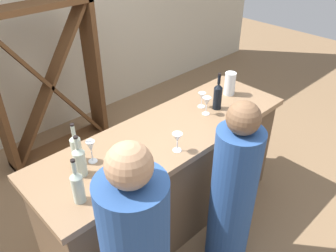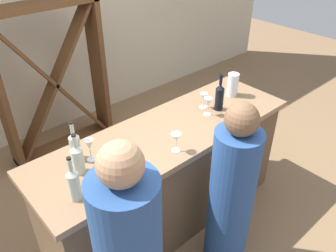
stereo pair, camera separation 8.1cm
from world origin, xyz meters
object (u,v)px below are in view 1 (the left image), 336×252
at_px(wine_bottle_second_right_near_black, 218,96).
at_px(person_left_guest, 233,194).
at_px(wine_rack, 49,85).
at_px(water_pitcher, 230,84).
at_px(wine_glass_near_right, 202,97).
at_px(wine_bottle_second_left_clear_pale, 80,160).
at_px(wine_glass_near_center, 207,102).
at_px(wine_bottle_leftmost_clear_pale, 78,186).
at_px(wine_bottle_center_clear_pale, 76,147).
at_px(wine_glass_far_left, 91,147).
at_px(wine_glass_near_left, 177,138).

relative_size(wine_bottle_second_right_near_black, person_left_guest, 0.23).
relative_size(wine_rack, water_pitcher, 7.91).
bearing_deg(wine_glass_near_right, wine_bottle_second_left_clear_pale, -177.67).
bearing_deg(wine_glass_near_center, person_left_guest, -119.97).
relative_size(wine_bottle_leftmost_clear_pale, wine_bottle_center_clear_pale, 1.03).
distance_m(wine_glass_near_center, person_left_guest, 0.78).
height_order(wine_glass_near_center, wine_glass_far_left, wine_glass_far_left).
xyz_separation_m(wine_bottle_second_left_clear_pale, wine_glass_far_left, (0.13, 0.06, 0.01)).
height_order(wine_rack, wine_glass_far_left, wine_rack).
distance_m(wine_bottle_center_clear_pale, water_pitcher, 1.54).
relative_size(wine_bottle_center_clear_pale, wine_glass_near_right, 2.22).
relative_size(wine_rack, person_left_guest, 1.17).
relative_size(wine_bottle_second_right_near_black, wine_glass_near_right, 2.42).
distance_m(wine_bottle_center_clear_pale, wine_glass_far_left, 0.10).
bearing_deg(wine_rack, wine_glass_near_right, -67.22).
relative_size(wine_bottle_leftmost_clear_pale, water_pitcher, 1.46).
bearing_deg(wine_rack, wine_bottle_second_right_near_black, -66.42).
height_order(wine_bottle_second_left_clear_pale, wine_bottle_center_clear_pale, same).
distance_m(wine_rack, wine_glass_near_left, 1.89).
bearing_deg(wine_glass_far_left, wine_bottle_center_clear_pale, 132.19).
bearing_deg(wine_bottle_leftmost_clear_pale, wine_bottle_center_clear_pale, 60.30).
distance_m(wine_glass_near_center, wine_glass_near_right, 0.13).
bearing_deg(wine_bottle_second_right_near_black, wine_glass_near_right, 123.84).
xyz_separation_m(wine_bottle_leftmost_clear_pale, wine_bottle_second_left_clear_pale, (0.14, 0.20, -0.00)).
distance_m(wine_bottle_center_clear_pale, wine_bottle_second_right_near_black, 1.27).
bearing_deg(wine_bottle_center_clear_pale, wine_bottle_second_left_clear_pale, -112.60).
height_order(wine_bottle_second_right_near_black, wine_glass_near_right, wine_bottle_second_right_near_black).
xyz_separation_m(wine_bottle_second_left_clear_pale, wine_glass_near_left, (0.63, -0.25, -0.01)).
xyz_separation_m(wine_bottle_center_clear_pale, water_pitcher, (1.54, -0.11, -0.01)).
bearing_deg(wine_glass_near_right, water_pitcher, -3.05).
bearing_deg(person_left_guest, wine_glass_near_right, -52.52).
relative_size(wine_glass_far_left, person_left_guest, 0.12).
bearing_deg(wine_glass_near_right, wine_glass_near_left, -153.41).
height_order(wine_rack, wine_glass_near_left, wine_rack).
bearing_deg(wine_bottle_leftmost_clear_pale, wine_bottle_second_left_clear_pale, 55.87).
height_order(wine_bottle_center_clear_pale, wine_glass_near_right, wine_bottle_center_clear_pale).
relative_size(wine_glass_near_center, person_left_guest, 0.11).
height_order(wine_bottle_second_left_clear_pale, wine_glass_near_left, wine_bottle_second_left_clear_pale).
height_order(water_pitcher, person_left_guest, person_left_guest).
relative_size(wine_rack, wine_glass_near_left, 11.53).
height_order(wine_bottle_leftmost_clear_pale, wine_glass_far_left, wine_bottle_leftmost_clear_pale).
distance_m(wine_bottle_second_left_clear_pale, wine_glass_near_center, 1.17).
xyz_separation_m(wine_rack, wine_bottle_second_left_clear_pale, (-0.57, -1.62, 0.25)).
bearing_deg(person_left_guest, wine_bottle_center_clear_pale, 22.93).
xyz_separation_m(wine_glass_near_left, water_pitcher, (0.96, 0.28, -0.00)).
bearing_deg(wine_bottle_second_left_clear_pale, wine_bottle_second_right_near_black, -2.64).
xyz_separation_m(wine_rack, wine_glass_near_right, (0.66, -1.57, 0.23)).
bearing_deg(wine_glass_near_center, wine_bottle_second_right_near_black, -1.54).
height_order(wine_rack, wine_bottle_leftmost_clear_pale, wine_rack).
bearing_deg(wine_bottle_second_right_near_black, wine_bottle_second_left_clear_pale, 177.36).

